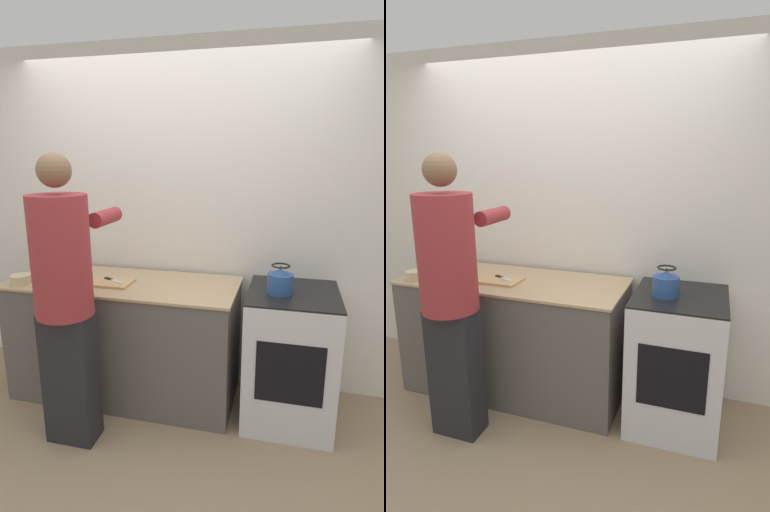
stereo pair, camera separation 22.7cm
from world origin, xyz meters
The scene contains 10 objects.
ground_plane centered at (0.00, 0.00, 0.00)m, with size 12.00×12.00×0.00m, color #997F60.
wall_back centered at (0.00, 0.73, 1.30)m, with size 8.00×0.05×2.60m.
counter centered at (-0.34, 0.33, 0.45)m, with size 1.67×0.69×0.89m.
oven centered at (0.87, 0.32, 0.46)m, with size 0.59×0.64×0.92m.
person centered at (-0.46, -0.24, 0.98)m, with size 0.39×0.62×1.80m.
cutting_board centered at (-0.42, 0.26, 0.90)m, with size 0.33×0.22×0.02m.
knife centered at (-0.40, 0.28, 0.91)m, with size 0.18×0.11×0.01m.
kettle centered at (0.78, 0.27, 1.00)m, with size 0.17×0.17×0.19m.
bowl_prep centered at (-1.03, 0.10, 0.93)m, with size 0.14×0.14×0.07m.
canister_jar centered at (-0.94, 0.40, 0.98)m, with size 0.16×0.16×0.17m.
Camera 1 is at (0.82, -2.24, 1.79)m, focal length 28.00 mm.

